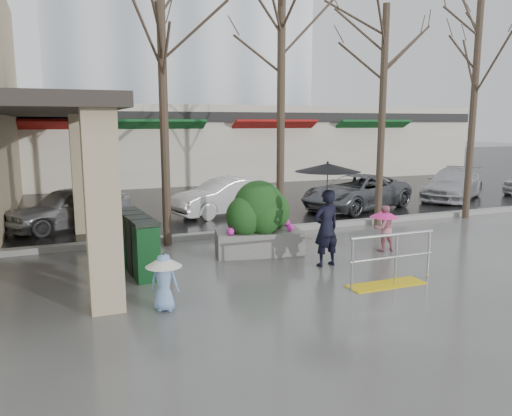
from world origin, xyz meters
TOP-DOWN VIEW (x-y plane):
  - ground at (0.00, 0.00)m, footprint 120.00×120.00m
  - street_asphalt at (0.00, 22.00)m, footprint 120.00×36.00m
  - curb at (0.00, 4.00)m, footprint 120.00×0.30m
  - canopy_slab at (-4.80, 8.00)m, footprint 2.80×18.00m
  - pillar_front at (-3.90, -0.50)m, footprint 0.55×0.55m
  - pillar_back at (-3.90, 6.00)m, footprint 0.55×0.55m
  - storefront_row at (2.00, 17.97)m, footprint 34.00×6.74m
  - handrail at (1.36, -1.20)m, footprint 1.90×0.50m
  - tree_west at (-2.00, 3.60)m, footprint 3.20×3.20m
  - tree_midwest at (1.20, 3.60)m, footprint 3.20×3.20m
  - tree_mideast at (4.50, 3.60)m, footprint 3.20×3.20m
  - tree_east at (8.00, 3.60)m, footprint 3.20×3.20m
  - woman at (0.86, 0.42)m, footprint 1.43×1.43m
  - child_pink at (2.84, 1.05)m, footprint 0.71×0.71m
  - child_blue at (-3.00, -0.90)m, footprint 0.62×0.62m
  - planter at (-0.12, 1.95)m, footprint 2.21×1.43m
  - news_boxes at (-3.07, 1.67)m, footprint 0.66×2.20m
  - car_a at (-4.28, 6.80)m, footprint 3.97×2.97m
  - car_b at (0.78, 7.16)m, footprint 4.04×2.31m
  - car_c at (5.54, 6.40)m, footprint 4.97×3.49m
  - car_d at (10.57, 6.95)m, footprint 4.58×3.90m

SIDE VIEW (x-z plane):
  - ground at x=0.00m, z-range 0.00..0.00m
  - street_asphalt at x=0.00m, z-range 0.00..0.01m
  - curb at x=0.00m, z-range 0.00..0.15m
  - handrail at x=1.36m, z-range -0.14..0.89m
  - news_boxes at x=-3.07m, z-range 0.00..1.21m
  - child_blue at x=-3.00m, z-range 0.11..1.11m
  - car_a at x=-4.28m, z-range 0.00..1.26m
  - car_b at x=0.78m, z-range 0.00..1.26m
  - car_c at x=5.54m, z-range 0.00..1.26m
  - car_d at x=10.57m, z-range 0.00..1.26m
  - child_pink at x=2.84m, z-range 0.09..1.23m
  - planter at x=-0.12m, z-range -0.04..1.75m
  - woman at x=0.86m, z-range 0.31..2.63m
  - pillar_front at x=-3.90m, z-range 0.00..3.50m
  - pillar_back at x=-3.90m, z-range 0.00..3.50m
  - storefront_row at x=2.00m, z-range 0.01..4.01m
  - canopy_slab at x=-4.80m, z-range 3.50..3.75m
  - tree_mideast at x=4.50m, z-range 1.61..8.11m
  - tree_west at x=-2.00m, z-range 1.68..8.48m
  - tree_midwest at x=1.20m, z-range 1.73..8.73m
  - tree_east at x=8.00m, z-range 1.78..8.98m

